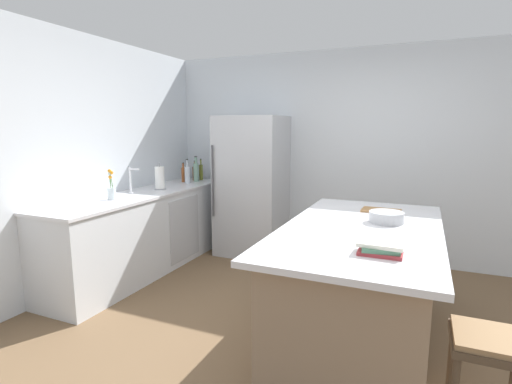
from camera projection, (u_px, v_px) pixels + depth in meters
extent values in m
plane|color=brown|center=(295.00, 340.00, 3.04)|extent=(7.20, 7.20, 0.00)
cube|color=silver|center=(352.00, 156.00, 4.86)|extent=(6.00, 0.10, 2.60)
cube|color=silver|center=(58.00, 164.00, 3.79)|extent=(0.10, 6.00, 2.60)
cube|color=silver|center=(146.00, 232.00, 4.50)|extent=(0.63, 2.61, 0.89)
cube|color=silver|center=(144.00, 194.00, 4.43)|extent=(0.66, 2.64, 0.03)
cube|color=#B2B5BA|center=(185.00, 229.00, 4.67)|extent=(0.01, 0.60, 0.75)
cube|color=#8E755B|center=(359.00, 289.00, 2.94)|extent=(0.95, 1.88, 0.88)
cube|color=silver|center=(362.00, 230.00, 2.87)|extent=(1.11, 2.08, 0.04)
cube|color=#B7BABF|center=(252.00, 186.00, 5.04)|extent=(0.83, 0.69, 1.79)
cylinder|color=#4C4C51|center=(213.00, 181.00, 4.85)|extent=(0.02, 0.02, 0.90)
cylinder|color=#473828|center=(450.00, 374.00, 2.19)|extent=(0.04, 0.04, 0.56)
cube|color=#473828|center=(490.00, 344.00, 1.94)|extent=(0.36, 0.36, 0.04)
cube|color=olive|center=(490.00, 338.00, 1.94)|extent=(0.34, 0.34, 0.03)
cylinder|color=silver|center=(131.00, 193.00, 4.32)|extent=(0.05, 0.05, 0.02)
cylinder|color=silver|center=(130.00, 180.00, 4.30)|extent=(0.02, 0.02, 0.28)
cylinder|color=silver|center=(134.00, 169.00, 4.25)|extent=(0.14, 0.02, 0.02)
cylinder|color=silver|center=(112.00, 194.00, 3.97)|extent=(0.08, 0.08, 0.12)
cylinder|color=#4C7F3D|center=(110.00, 183.00, 3.96)|extent=(0.01, 0.03, 0.25)
sphere|color=orange|center=(109.00, 171.00, 3.94)|extent=(0.04, 0.04, 0.04)
cylinder|color=#4C7F3D|center=(111.00, 186.00, 3.95)|extent=(0.01, 0.01, 0.18)
sphere|color=orange|center=(110.00, 177.00, 3.93)|extent=(0.04, 0.04, 0.04)
cylinder|color=#4C7F3D|center=(112.00, 184.00, 3.95)|extent=(0.01, 0.04, 0.23)
sphere|color=orange|center=(111.00, 173.00, 3.93)|extent=(0.04, 0.04, 0.04)
cylinder|color=gray|center=(160.00, 189.00, 4.64)|extent=(0.14, 0.14, 0.01)
cylinder|color=white|center=(160.00, 178.00, 4.62)|extent=(0.11, 0.11, 0.26)
cylinder|color=gray|center=(159.00, 165.00, 4.59)|extent=(0.02, 0.02, 0.04)
cylinder|color=olive|center=(201.00, 172.00, 5.48)|extent=(0.05, 0.05, 0.21)
cylinder|color=olive|center=(201.00, 162.00, 5.46)|extent=(0.02, 0.02, 0.07)
cylinder|color=black|center=(201.00, 159.00, 5.45)|extent=(0.02, 0.02, 0.01)
cylinder|color=brown|center=(195.00, 173.00, 5.42)|extent=(0.08, 0.08, 0.19)
cylinder|color=brown|center=(195.00, 164.00, 5.40)|extent=(0.04, 0.04, 0.07)
cylinder|color=black|center=(195.00, 161.00, 5.39)|extent=(0.04, 0.04, 0.01)
cylinder|color=#8CB79E|center=(196.00, 172.00, 5.30)|extent=(0.07, 0.07, 0.25)
cylinder|color=#8CB79E|center=(196.00, 160.00, 5.27)|extent=(0.04, 0.04, 0.09)
cylinder|color=black|center=(196.00, 157.00, 5.26)|extent=(0.04, 0.04, 0.01)
cylinder|color=#994C23|center=(183.00, 175.00, 5.26)|extent=(0.05, 0.05, 0.19)
cylinder|color=#994C23|center=(183.00, 166.00, 5.24)|extent=(0.03, 0.03, 0.06)
cylinder|color=black|center=(183.00, 163.00, 5.24)|extent=(0.03, 0.03, 0.01)
cylinder|color=silver|center=(187.00, 175.00, 5.13)|extent=(0.07, 0.07, 0.22)
cylinder|color=silver|center=(187.00, 163.00, 5.10)|extent=(0.03, 0.03, 0.08)
cylinder|color=black|center=(187.00, 160.00, 5.10)|extent=(0.03, 0.03, 0.01)
cube|color=#A83338|center=(381.00, 252.00, 2.26)|extent=(0.25, 0.19, 0.02)
cube|color=#4C7F60|center=(381.00, 248.00, 2.25)|extent=(0.23, 0.20, 0.03)
cube|color=silver|center=(381.00, 244.00, 2.25)|extent=(0.26, 0.18, 0.02)
cylinder|color=#B2B5BA|center=(386.00, 217.00, 2.99)|extent=(0.26, 0.26, 0.09)
cube|color=#9E7042|center=(381.00, 211.00, 3.39)|extent=(0.33, 0.21, 0.02)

